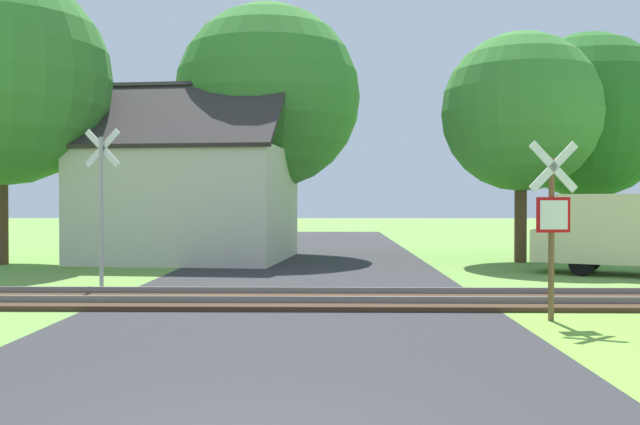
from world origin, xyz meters
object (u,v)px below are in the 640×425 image
(tree_right, at_px, (521,112))
(tree_left, at_px, (2,79))
(tree_far, at_px, (588,116))
(stop_sign_near, at_px, (552,220))
(mail_truck, at_px, (634,231))
(house, at_px, (191,200))
(tree_center, at_px, (268,97))
(crossing_sign_far, at_px, (102,198))

(tree_right, height_order, tree_left, tree_left)
(tree_far, bearing_deg, tree_right, -140.69)
(stop_sign_near, relative_size, mail_truck, 0.59)
(stop_sign_near, bearing_deg, house, -65.04)
(tree_center, bearing_deg, tree_right, -20.23)
(house, relative_size, mail_truck, 1.45)
(tree_right, distance_m, tree_center, 9.40)
(crossing_sign_far, relative_size, house, 0.49)
(house, bearing_deg, tree_right, 1.43)
(house, relative_size, tree_right, 0.98)
(stop_sign_near, relative_size, tree_far, 0.37)
(tree_left, bearing_deg, house, 20.07)
(house, distance_m, tree_left, 7.18)
(crossing_sign_far, distance_m, house, 8.82)
(tree_far, bearing_deg, house, -173.29)
(mail_truck, bearing_deg, tree_far, 17.41)
(tree_far, xyz_separation_m, tree_center, (-11.89, 0.67, 0.84))
(tree_far, distance_m, mail_truck, 7.98)
(tree_center, bearing_deg, crossing_sign_far, -103.85)
(mail_truck, bearing_deg, stop_sign_near, 175.76)
(tree_far, relative_size, mail_truck, 1.58)
(tree_right, relative_size, tree_far, 0.93)
(stop_sign_near, height_order, crossing_sign_far, crossing_sign_far)
(tree_center, bearing_deg, tree_far, -3.22)
(stop_sign_near, height_order, tree_right, tree_right)
(stop_sign_near, distance_m, tree_right, 12.51)
(crossing_sign_far, distance_m, tree_right, 14.30)
(mail_truck, bearing_deg, tree_left, 107.68)
(crossing_sign_far, distance_m, tree_far, 18.29)
(house, bearing_deg, stop_sign_near, -49.73)
(tree_far, bearing_deg, crossing_sign_far, -144.34)
(crossing_sign_far, bearing_deg, house, 101.12)
(tree_far, height_order, mail_truck, tree_far)
(tree_far, bearing_deg, tree_center, 176.78)
(tree_far, xyz_separation_m, mail_truck, (-1.15, -6.84, -3.95))
(stop_sign_near, relative_size, tree_center, 0.32)
(tree_left, relative_size, mail_truck, 1.81)
(tree_right, height_order, tree_center, tree_center)
(crossing_sign_far, height_order, mail_truck, crossing_sign_far)
(house, xyz_separation_m, tree_center, (2.48, 2.36, 3.93))
(stop_sign_near, distance_m, tree_far, 15.83)
(crossing_sign_far, xyz_separation_m, tree_far, (14.65, 10.51, 3.08))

